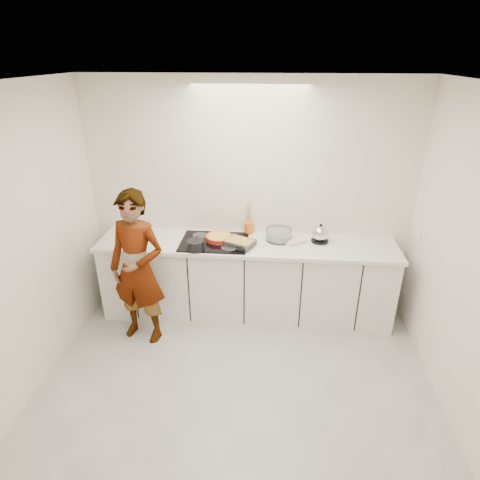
# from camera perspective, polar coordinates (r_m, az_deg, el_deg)

# --- Properties ---
(floor) EXTENTS (3.60, 3.20, 0.00)m
(floor) POSITION_cam_1_polar(r_m,az_deg,el_deg) (3.84, -0.72, -21.34)
(floor) COLOR #B7B7B0
(floor) RESTS_ON ground
(ceiling) EXTENTS (3.60, 3.20, 0.00)m
(ceiling) POSITION_cam_1_polar(r_m,az_deg,el_deg) (2.65, -1.04, 21.17)
(ceiling) COLOR white
(ceiling) RESTS_ON wall_back
(wall_back) EXTENTS (3.60, 0.00, 2.60)m
(wall_back) POSITION_cam_1_polar(r_m,az_deg,el_deg) (4.49, 1.28, 5.84)
(wall_back) COLOR white
(wall_back) RESTS_ON ground
(wall_front) EXTENTS (3.60, 0.00, 2.60)m
(wall_front) POSITION_cam_1_polar(r_m,az_deg,el_deg) (1.83, -6.83, -29.41)
(wall_front) COLOR white
(wall_front) RESTS_ON ground
(wall_left) EXTENTS (0.00, 3.20, 2.60)m
(wall_left) POSITION_cam_1_polar(r_m,az_deg,el_deg) (3.67, -30.10, -2.36)
(wall_left) COLOR white
(wall_left) RESTS_ON ground
(base_cabinets) EXTENTS (3.20, 0.58, 0.87)m
(base_cabinets) POSITION_cam_1_polar(r_m,az_deg,el_deg) (4.57, 0.89, -5.80)
(base_cabinets) COLOR white
(base_cabinets) RESTS_ON floor
(countertop) EXTENTS (3.24, 0.64, 0.04)m
(countertop) POSITION_cam_1_polar(r_m,az_deg,el_deg) (4.35, 0.93, -0.65)
(countertop) COLOR white
(countertop) RESTS_ON base_cabinets
(hob) EXTENTS (0.72, 0.54, 0.01)m
(hob) POSITION_cam_1_polar(r_m,az_deg,el_deg) (4.36, -3.68, -0.26)
(hob) COLOR black
(hob) RESTS_ON countertop
(tart_dish) EXTENTS (0.31, 0.31, 0.05)m
(tart_dish) POSITION_cam_1_polar(r_m,az_deg,el_deg) (4.38, -2.99, 0.38)
(tart_dish) COLOR #A72619
(tart_dish) RESTS_ON hob
(saucepan) EXTENTS (0.23, 0.23, 0.17)m
(saucepan) POSITION_cam_1_polar(r_m,az_deg,el_deg) (4.18, -6.33, -0.69)
(saucepan) COLOR black
(saucepan) RESTS_ON hob
(baking_dish) EXTENTS (0.36, 0.32, 0.06)m
(baking_dish) POSITION_cam_1_polar(r_m,az_deg,el_deg) (4.25, -0.02, -0.33)
(baking_dish) COLOR silver
(baking_dish) RESTS_ON hob
(mixing_bowl) EXTENTS (0.29, 0.29, 0.13)m
(mixing_bowl) POSITION_cam_1_polar(r_m,az_deg,el_deg) (4.41, 5.54, 0.72)
(mixing_bowl) COLOR silver
(mixing_bowl) RESTS_ON countertop
(tea_towel) EXTENTS (0.27, 0.25, 0.04)m
(tea_towel) POSITION_cam_1_polar(r_m,az_deg,el_deg) (4.39, 7.73, -0.13)
(tea_towel) COLOR white
(tea_towel) RESTS_ON countertop
(kettle) EXTENTS (0.25, 0.25, 0.21)m
(kettle) POSITION_cam_1_polar(r_m,az_deg,el_deg) (4.42, 11.34, 0.82)
(kettle) COLOR black
(kettle) RESTS_ON countertop
(utensil_crock) EXTENTS (0.11, 0.11, 0.13)m
(utensil_crock) POSITION_cam_1_polar(r_m,az_deg,el_deg) (4.56, 1.26, 1.78)
(utensil_crock) COLOR orange
(utensil_crock) RESTS_ON countertop
(cook) EXTENTS (0.67, 0.51, 1.63)m
(cook) POSITION_cam_1_polar(r_m,az_deg,el_deg) (4.15, -14.36, -3.99)
(cook) COLOR white
(cook) RESTS_ON floor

